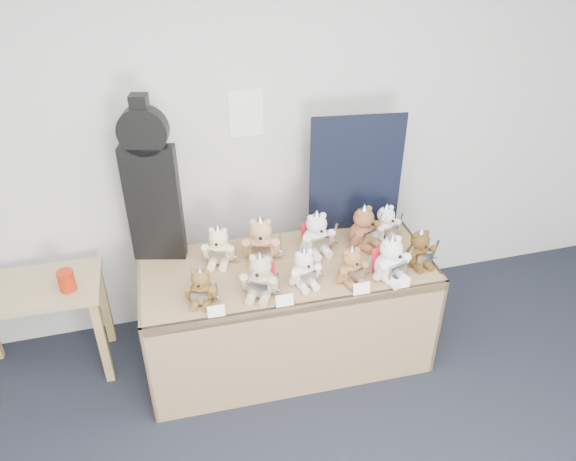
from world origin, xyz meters
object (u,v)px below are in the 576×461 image
object	(u,v)px
teddy_back_centre_left	(261,241)
teddy_front_far_left	(201,287)
teddy_front_centre	(304,269)
teddy_back_end	(386,224)
red_cup	(67,281)
teddy_front_far_right	(391,260)
teddy_front_left	(260,277)
teddy_back_left	(219,247)
teddy_back_centre_right	(317,234)
side_table	(34,303)
guitar_case	(151,184)
teddy_front_right	(351,267)
display_table	(290,294)
teddy_back_right	(364,228)
teddy_front_end	(420,250)

from	to	relation	value
teddy_back_centre_left	teddy_front_far_left	bearing A→B (deg)	-129.38
teddy_front_centre	teddy_back_end	size ratio (longest dim) A/B	0.98
red_cup	teddy_front_far_right	bearing A→B (deg)	-13.79
teddy_front_left	teddy_front_far_right	xyz separation A→B (m)	(0.75, -0.05, 0.01)
teddy_back_left	teddy_back_centre_right	distance (m)	0.60
teddy_front_far_right	teddy_back_end	bearing A→B (deg)	53.40
teddy_front_centre	teddy_back_left	world-z (taller)	teddy_back_left
teddy_back_centre_left	teddy_front_far_right	bearing A→B (deg)	-16.19
side_table	guitar_case	world-z (taller)	guitar_case
teddy_front_far_right	teddy_front_far_left	bearing A→B (deg)	159.65
teddy_back_centre_left	teddy_front_right	bearing A→B (deg)	-25.19
teddy_front_right	teddy_back_end	distance (m)	0.52
teddy_front_far_left	display_table	bearing A→B (deg)	30.66
teddy_front_left	teddy_back_centre_left	distance (m)	0.34
teddy_front_centre	teddy_front_far_right	bearing A→B (deg)	-17.95
display_table	teddy_back_left	distance (m)	0.51
teddy_front_centre	teddy_back_centre_left	bearing A→B (deg)	111.69
teddy_front_far_left	teddy_back_left	world-z (taller)	teddy_back_left
side_table	red_cup	size ratio (longest dim) A/B	6.37
teddy_front_centre	teddy_back_right	xyz separation A→B (m)	(0.47, 0.28, 0.02)
teddy_back_left	teddy_back_end	size ratio (longest dim) A/B	1.03
teddy_front_right	teddy_front_end	world-z (taller)	teddy_front_end
side_table	teddy_front_left	distance (m)	1.41
teddy_front_end	display_table	bearing A→B (deg)	164.99
teddy_back_centre_left	teddy_back_end	bearing A→B (deg)	13.73
guitar_case	teddy_front_end	distance (m)	1.61
display_table	side_table	xyz separation A→B (m)	(-1.49, 0.35, -0.03)
guitar_case	teddy_front_far_right	world-z (taller)	guitar_case
teddy_front_centre	teddy_front_far_right	size ratio (longest dim) A/B	0.84
teddy_front_right	teddy_front_left	bearing A→B (deg)	165.88
teddy_back_end	red_cup	bearing A→B (deg)	159.86
teddy_front_right	side_table	bearing A→B (deg)	152.42
side_table	teddy_front_left	size ratio (longest dim) A/B	2.77
display_table	guitar_case	bearing A→B (deg)	153.57
display_table	teddy_front_end	world-z (taller)	teddy_front_end
teddy_front_far_left	teddy_back_end	size ratio (longest dim) A/B	0.93
display_table	teddy_back_centre_right	distance (m)	0.40
teddy_back_centre_left	teddy_back_centre_right	size ratio (longest dim) A/B	1.06
teddy_front_far_right	teddy_back_left	bearing A→B (deg)	139.27
red_cup	teddy_front_far_right	distance (m)	1.87
teddy_back_left	teddy_back_end	distance (m)	1.06
teddy_front_far_left	teddy_back_right	size ratio (longest dim) A/B	0.81
side_table	red_cup	distance (m)	0.31
teddy_back_right	teddy_back_end	xyz separation A→B (m)	(0.16, 0.03, -0.02)
teddy_front_right	teddy_back_end	bearing A→B (deg)	32.86
teddy_front_end	teddy_back_left	size ratio (longest dim) A/B	0.96
teddy_front_left	teddy_front_right	bearing A→B (deg)	22.82
teddy_front_left	teddy_front_end	size ratio (longest dim) A/B	1.12
display_table	teddy_back_left	size ratio (longest dim) A/B	6.48
red_cup	side_table	bearing A→B (deg)	158.67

